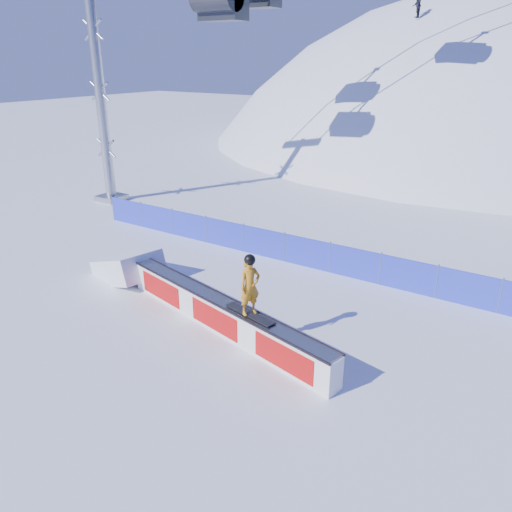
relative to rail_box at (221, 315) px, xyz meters
The scene contains 6 objects.
ground 1.39m from the rail_box, 98.19° to the left, with size 160.00×160.00×0.00m, color white.
snow_hill 47.07m from the rail_box, 90.24° to the left, with size 64.00×64.00×64.00m.
safety_fence 5.78m from the rail_box, 91.82° to the left, with size 22.05×0.05×1.30m.
rail_box is the anchor object (origin of this frame).
snow_ramp 5.44m from the rail_box, 167.14° to the left, with size 2.59×1.73×0.97m, color white, non-canonical shape.
snowboarder 1.90m from the rail_box, 12.86° to the right, with size 1.76×0.73×1.81m.
Camera 1 is at (8.34, -11.75, 7.75)m, focal length 35.00 mm.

